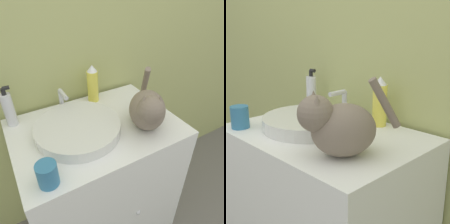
% 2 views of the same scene
% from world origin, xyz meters
% --- Properties ---
extents(wall_back, '(6.00, 0.05, 2.50)m').
position_xyz_m(wall_back, '(0.00, 0.61, 1.25)').
color(wall_back, tan).
rests_on(wall_back, ground_plane).
extents(vanity_cabinet, '(0.79, 0.58, 0.89)m').
position_xyz_m(vanity_cabinet, '(0.00, 0.28, 0.44)').
color(vanity_cabinet, white).
rests_on(vanity_cabinet, ground_plane).
extents(sink_basin, '(0.39, 0.39, 0.05)m').
position_xyz_m(sink_basin, '(-0.09, 0.28, 0.91)').
color(sink_basin, silver).
rests_on(sink_basin, vanity_cabinet).
extents(faucet, '(0.16, 0.11, 0.13)m').
position_xyz_m(faucet, '(-0.09, 0.48, 0.95)').
color(faucet, silver).
rests_on(faucet, vanity_cabinet).
extents(cat, '(0.26, 0.34, 0.26)m').
position_xyz_m(cat, '(0.21, 0.16, 0.99)').
color(cat, '#7A6B5B').
rests_on(cat, vanity_cabinet).
extents(soap_bottle, '(0.05, 0.05, 0.20)m').
position_xyz_m(soap_bottle, '(-0.34, 0.50, 0.98)').
color(soap_bottle, silver).
rests_on(soap_bottle, vanity_cabinet).
extents(spray_bottle, '(0.06, 0.06, 0.21)m').
position_xyz_m(spray_bottle, '(0.10, 0.51, 0.99)').
color(spray_bottle, '#EADB4C').
rests_on(spray_bottle, vanity_cabinet).
extents(cup, '(0.07, 0.07, 0.09)m').
position_xyz_m(cup, '(-0.29, 0.07, 0.93)').
color(cup, teal).
rests_on(cup, vanity_cabinet).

